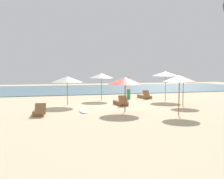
# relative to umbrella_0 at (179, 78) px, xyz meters

# --- Properties ---
(ground_plane) EXTENTS (60.00, 60.00, 0.00)m
(ground_plane) POSITION_rel_umbrella_0_xyz_m (-2.32, 3.33, -2.01)
(ground_plane) COLOR beige
(ocean_water) EXTENTS (48.00, 16.00, 0.06)m
(ocean_water) POSITION_rel_umbrella_0_xyz_m (-2.32, 20.33, -1.98)
(ocean_water) COLOR slate
(ocean_water) RESTS_ON ground_plane
(umbrella_0) EXTENTS (1.76, 1.76, 2.19)m
(umbrella_0) POSITION_rel_umbrella_0_xyz_m (0.00, 0.00, 0.00)
(umbrella_0) COLOR brown
(umbrella_0) RESTS_ON ground_plane
(umbrella_1) EXTENTS (1.73, 1.73, 2.06)m
(umbrella_1) POSITION_rel_umbrella_0_xyz_m (2.08, 3.09, -0.17)
(umbrella_1) COLOR brown
(umbrella_1) RESTS_ON ground_plane
(umbrella_2) EXTENTS (2.20, 2.20, 2.34)m
(umbrella_2) POSITION_rel_umbrella_0_xyz_m (2.38, 6.30, 0.16)
(umbrella_2) COLOR olive
(umbrella_2) RESTS_ON ground_plane
(umbrella_3) EXTENTS (2.07, 2.07, 2.05)m
(umbrella_3) POSITION_rel_umbrella_0_xyz_m (-2.57, 1.72, -0.16)
(umbrella_3) COLOR brown
(umbrella_3) RESTS_ON ground_plane
(umbrella_4) EXTENTS (1.97, 1.97, 2.20)m
(umbrella_4) POSITION_rel_umbrella_0_xyz_m (-2.53, 8.03, -0.01)
(umbrella_4) COLOR olive
(umbrella_4) RESTS_ON ground_plane
(umbrella_5) EXTENTS (2.16, 2.16, 2.02)m
(umbrella_5) POSITION_rel_umbrella_0_xyz_m (-5.58, 5.46, -0.19)
(umbrella_5) COLOR brown
(umbrella_5) RESTS_ON ground_plane
(lounger_0) EXTENTS (0.86, 1.71, 0.74)m
(lounger_0) POSITION_rel_umbrella_0_xyz_m (1.38, 8.23, -1.83)
(lounger_0) COLOR olive
(lounger_0) RESTS_ON ground_plane
(lounger_1) EXTENTS (0.72, 1.68, 0.74)m
(lounger_1) POSITION_rel_umbrella_0_xyz_m (-1.95, 4.53, -1.83)
(lounger_1) COLOR brown
(lounger_1) RESTS_ON ground_plane
(lounger_2) EXTENTS (0.73, 1.72, 0.71)m
(lounger_2) POSITION_rel_umbrella_0_xyz_m (-7.47, 1.99, -1.83)
(lounger_2) COLOR olive
(lounger_2) RESTS_ON ground_plane
(person_1) EXTENTS (0.38, 0.38, 1.94)m
(person_1) POSITION_rel_umbrella_0_xyz_m (-0.17, 8.05, -1.02)
(person_1) COLOR #338C59
(person_1) RESTS_ON ground_plane
(surfboard) EXTENTS (0.81, 2.18, 0.07)m
(surfboard) POSITION_rel_umbrella_0_xyz_m (-4.89, 2.69, -1.97)
(surfboard) COLOR silver
(surfboard) RESTS_ON ground_plane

